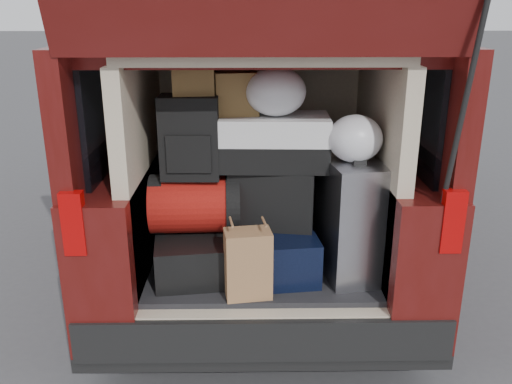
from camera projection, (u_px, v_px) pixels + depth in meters
ground at (261, 364)px, 3.11m from camera, size 80.00×80.00×0.00m
minivan at (256, 135)px, 4.56m from camera, size 1.90×5.35×2.77m
load_floor at (260, 298)px, 3.28m from camera, size 1.24×1.05×0.55m
black_hardshell at (194, 251)px, 3.00m from camera, size 0.48×0.61×0.22m
navy_hardshell at (270, 248)px, 3.00m from camera, size 0.53×0.62×0.25m
silver_roller at (350, 219)px, 2.89m from camera, size 0.33×0.47×0.64m
kraft_bag at (248, 264)px, 2.71m from camera, size 0.25×0.18×0.35m
red_duffel at (195, 204)px, 2.94m from camera, size 0.49×0.33×0.31m
black_soft_case at (272, 196)px, 2.97m from camera, size 0.49×0.34×0.33m
backpack at (190, 137)px, 2.80m from camera, size 0.31×0.19×0.43m
twotone_duffel at (270, 142)px, 2.88m from camera, size 0.63×0.34×0.28m
grocery_sack_lower at (192, 75)px, 2.74m from camera, size 0.23×0.20×0.19m
grocery_sack_upper at (236, 93)px, 2.83m from camera, size 0.25×0.21×0.22m
plastic_bag_center at (276, 92)px, 2.78m from camera, size 0.32×0.30×0.25m
plastic_bag_right at (355, 139)px, 2.73m from camera, size 0.28×0.26×0.24m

